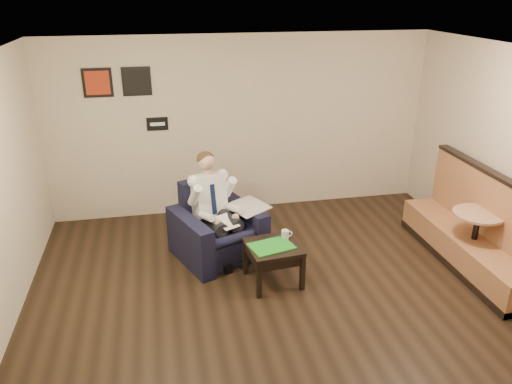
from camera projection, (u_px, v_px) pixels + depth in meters
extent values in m
plane|color=black|center=(288.00, 312.00, 5.69)|extent=(6.00, 6.00, 0.00)
cube|color=beige|center=(242.00, 126.00, 7.86)|extent=(6.00, 0.02, 2.80)
cube|color=white|center=(296.00, 61.00, 4.61)|extent=(6.00, 6.00, 0.02)
cube|color=black|center=(157.00, 124.00, 7.57)|extent=(0.32, 0.02, 0.20)
cube|color=#B63116|center=(98.00, 83.00, 7.17)|extent=(0.42, 0.03, 0.42)
cube|color=black|center=(137.00, 81.00, 7.28)|extent=(0.42, 0.03, 0.42)
cube|color=black|center=(217.00, 223.00, 6.69)|extent=(1.34, 1.34, 1.00)
cube|color=white|center=(226.00, 222.00, 6.46)|extent=(0.35, 0.39, 0.01)
cube|color=silver|center=(248.00, 206.00, 6.75)|extent=(0.62, 0.68, 0.01)
cube|color=black|center=(273.00, 263.00, 6.19)|extent=(0.69, 0.69, 0.51)
cube|color=green|center=(271.00, 246.00, 6.06)|extent=(0.58, 0.48, 0.01)
cylinder|color=white|center=(285.00, 234.00, 6.24)|extent=(0.10, 0.10, 0.11)
cube|color=black|center=(273.00, 238.00, 6.26)|extent=(0.16, 0.09, 0.01)
cube|color=#9D643D|center=(471.00, 221.00, 6.46)|extent=(0.58, 2.44, 1.25)
cylinder|color=tan|center=(474.00, 241.00, 6.45)|extent=(0.65, 0.65, 0.79)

